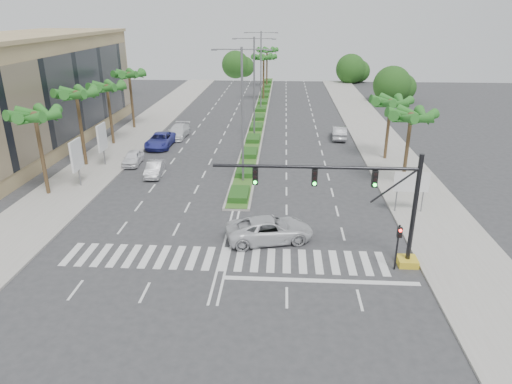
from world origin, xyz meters
TOP-DOWN VIEW (x-y plane):
  - ground at (0.00, 0.00)m, footprint 160.00×160.00m
  - footpath_right at (15.20, 20.00)m, footprint 6.00×120.00m
  - footpath_left at (-15.20, 20.00)m, footprint 6.00×120.00m
  - median at (0.00, 45.00)m, footprint 2.20×75.00m
  - median_grass at (0.00, 45.00)m, footprint 1.80×75.00m
  - building at (-26.00, 26.00)m, footprint 12.00×36.00m
  - signal_gantry at (9.27, -0.00)m, footprint 12.60×1.20m
  - pedestrian_signal at (10.60, -0.68)m, footprint 0.28×0.36m
  - direction_sign at (13.50, 7.99)m, footprint 2.70×0.11m
  - billboard_near at (-14.50, 12.00)m, footprint 0.18×2.10m
  - billboard_far at (-14.50, 18.00)m, footprint 0.18×2.10m
  - palm_left_near at (-16.50, 10.00)m, footprint 4.57×4.68m
  - palm_left_mid at (-16.50, 18.00)m, footprint 4.57×4.68m
  - palm_left_far at (-16.50, 26.00)m, footprint 4.57×4.68m
  - palm_left_end at (-16.50, 34.00)m, footprint 4.57×4.68m
  - palm_right_near at (14.50, 14.00)m, footprint 4.57×4.68m
  - palm_right_far at (14.50, 22.00)m, footprint 4.57×4.68m
  - palm_median_a at (0.00, 55.00)m, footprint 4.57×4.68m
  - palm_median_b at (0.00, 70.00)m, footprint 4.57×4.68m
  - streetlight_near at (0.00, 14.00)m, footprint 5.10×0.25m
  - streetlight_mid at (0.00, 30.00)m, footprint 5.10×0.25m
  - streetlight_far at (0.00, 46.00)m, footprint 5.10×0.25m
  - car_parked_a at (-11.80, 18.68)m, footprint 1.85×4.15m
  - car_parked_b at (-8.64, 15.45)m, footprint 1.75×4.21m
  - car_parked_c at (-10.63, 25.25)m, footprint 2.69×5.76m
  - car_parked_d at (-9.50, 29.59)m, footprint 2.43×5.46m
  - car_crossing at (2.81, 2.74)m, footprint 6.48×4.16m
  - car_right at (10.51, 30.22)m, footprint 2.00×4.91m

SIDE VIEW (x-z plane):
  - ground at x=0.00m, z-range 0.00..0.00m
  - footpath_right at x=15.20m, z-range 0.00..0.15m
  - footpath_left at x=-15.20m, z-range 0.00..0.15m
  - median at x=0.00m, z-range 0.00..0.20m
  - median_grass at x=0.00m, z-range 0.20..0.24m
  - car_parked_b at x=-8.64m, z-range 0.00..1.35m
  - car_parked_a at x=-11.80m, z-range 0.00..1.39m
  - car_parked_d at x=-9.50m, z-range 0.00..1.56m
  - car_right at x=10.51m, z-range 0.00..1.58m
  - car_parked_c at x=-10.63m, z-range 0.00..1.60m
  - car_crossing at x=2.81m, z-range 0.00..1.66m
  - pedestrian_signal at x=10.60m, z-range 0.54..3.54m
  - direction_sign at x=13.50m, z-range 0.75..4.15m
  - billboard_near at x=-14.50m, z-range 0.79..5.14m
  - billboard_far at x=-14.50m, z-range 0.79..5.14m
  - signal_gantry at x=9.27m, z-range -0.14..7.06m
  - palm_right_far at x=14.50m, z-range 2.54..9.29m
  - building at x=-26.00m, z-range 0.00..12.00m
  - palm_right_near at x=14.50m, z-range 2.68..9.73m
  - palm_left_far at x=-16.50m, z-range 2.82..10.17m
  - palm_left_near at x=-16.50m, z-range 2.91..10.46m
  - streetlight_near at x=0.00m, z-range 0.81..12.81m
  - streetlight_mid at x=0.00m, z-range 0.81..12.81m
  - streetlight_far at x=0.00m, z-range 0.81..12.81m
  - palm_left_end at x=-16.50m, z-range 3.01..10.76m
  - palm_left_mid at x=-16.50m, z-range 3.10..11.05m
  - palm_median_a at x=0.00m, z-range 3.15..11.20m
  - palm_median_b at x=0.00m, z-range 3.15..11.20m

